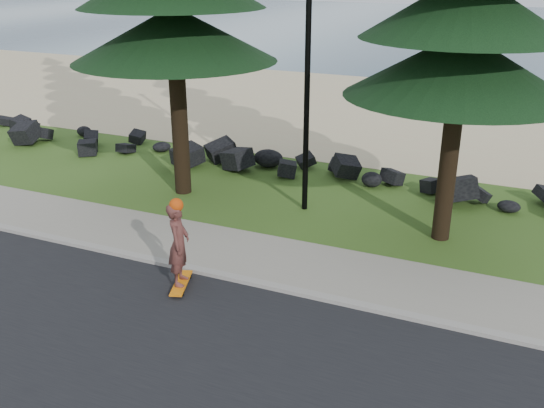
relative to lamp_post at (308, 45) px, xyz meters
The scene contains 9 objects.
ground 5.23m from the lamp_post, 90.00° to the right, with size 160.00×160.00×0.00m, color #3A5D1D.
road 8.74m from the lamp_post, 90.00° to the right, with size 160.00×7.00×0.02m, color black.
kerb 5.79m from the lamp_post, 90.00° to the right, with size 160.00×0.20×0.10m, color #9F998F.
sidewalk 5.08m from the lamp_post, 90.00° to the right, with size 160.00×2.00×0.08m, color gray.
beach_sand 12.03m from the lamp_post, 90.00° to the left, with size 160.00×15.00×0.01m, color #D3B68C.
ocean 47.98m from the lamp_post, 90.00° to the left, with size 160.00×58.00×0.01m, color #324F61.
seawall_boulders 4.78m from the lamp_post, 90.00° to the left, with size 60.00×2.40×1.10m, color black, non-canonical shape.
lamp_post is the anchor object (origin of this frame).
skateboarder 5.78m from the lamp_post, 99.49° to the right, with size 0.57×1.03×1.86m.
Camera 1 is at (4.98, -10.39, 6.00)m, focal length 40.00 mm.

